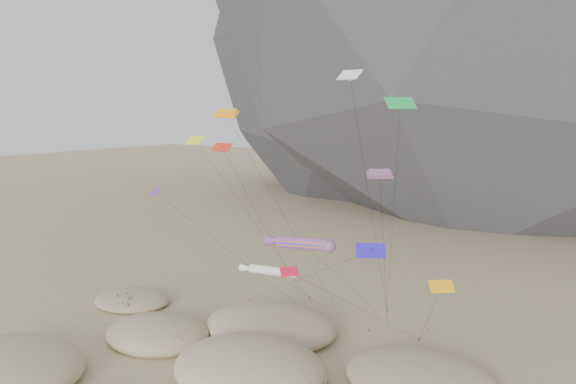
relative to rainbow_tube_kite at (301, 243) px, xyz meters
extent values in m
ellipsoid|color=#2B2B30|center=(-38.78, 109.86, 33.17)|extent=(136.20, 127.83, 116.00)
ellipsoid|color=#CCB789|center=(-19.26, -19.03, -10.09)|extent=(15.54, 13.21, 3.32)
ellipsoid|color=#CCB789|center=(-13.72, -5.74, -10.17)|extent=(11.27, 9.58, 2.94)
ellipsoid|color=#CCB789|center=(-0.50, -7.62, -9.82)|extent=(14.10, 11.98, 4.51)
ellipsoid|color=#CCB789|center=(-5.02, 2.09, -10.08)|extent=(14.65, 12.45, 3.36)
ellipsoid|color=#CCB789|center=(12.22, -0.07, -10.28)|extent=(13.32, 11.32, 2.47)
ellipsoid|color=#CCB789|center=(-24.47, 0.42, -10.43)|extent=(9.78, 8.31, 1.78)
ellipsoid|color=black|center=(-16.38, -16.65, -10.03)|extent=(2.59, 2.21, 0.78)
ellipsoid|color=black|center=(-13.87, -7.33, -10.03)|extent=(2.73, 2.34, 0.82)
ellipsoid|color=black|center=(-10.23, -7.41, -10.13)|extent=(2.04, 1.75, 0.61)
ellipsoid|color=black|center=(0.49, -9.24, -9.73)|extent=(3.07, 2.63, 0.92)
ellipsoid|color=black|center=(-2.13, -11.23, -9.93)|extent=(2.75, 2.35, 0.83)
ellipsoid|color=black|center=(-3.70, 2.28, -9.83)|extent=(3.42, 2.93, 1.03)
ellipsoid|color=black|center=(-2.61, 0.93, -9.93)|extent=(2.43, 2.07, 0.73)
ellipsoid|color=black|center=(13.45, 1.73, -10.13)|extent=(2.22, 1.90, 0.67)
ellipsoid|color=black|center=(10.30, -0.02, -10.23)|extent=(2.12, 1.81, 0.64)
ellipsoid|color=black|center=(-24.26, -0.57, -10.33)|extent=(2.31, 1.98, 0.69)
ellipsoid|color=black|center=(-22.58, -1.90, -10.43)|extent=(2.08, 1.78, 0.62)
cylinder|color=#3F2D1E|center=(-5.55, 9.52, -10.68)|extent=(0.08, 0.08, 0.30)
cylinder|color=#3F2D1E|center=(-3.60, 8.42, -10.68)|extent=(0.08, 0.08, 0.30)
cylinder|color=#3F2D1E|center=(3.57, 8.11, -10.68)|extent=(0.08, 0.08, 0.30)
cylinder|color=#3F2D1E|center=(2.94, 14.57, -10.68)|extent=(0.08, 0.08, 0.30)
cylinder|color=#3F2D1E|center=(8.96, 11.48, -10.68)|extent=(0.08, 0.08, 0.30)
cylinder|color=#3F2D1E|center=(-7.05, 13.58, -10.68)|extent=(0.08, 0.08, 0.30)
cylinder|color=#3F2D1E|center=(8.93, 8.75, -10.68)|extent=(0.08, 0.08, 0.30)
cylinder|color=#3F2D1E|center=(-13.08, 9.10, -10.68)|extent=(0.08, 0.08, 0.30)
cylinder|color=orange|center=(0.29, -0.06, 0.04)|extent=(6.60, 2.31, 1.84)
sphere|color=orange|center=(3.45, -0.63, 0.29)|extent=(1.23, 1.23, 1.23)
cone|color=orange|center=(-3.17, 0.57, -0.28)|extent=(2.80, 1.51, 1.32)
cylinder|color=black|center=(1.20, 6.90, -5.40)|extent=(1.84, 13.93, 10.89)
cylinder|color=silver|center=(-0.99, -3.48, -2.02)|extent=(5.06, 1.11, 1.14)
sphere|color=silver|center=(1.50, -3.64, -1.82)|extent=(0.84, 0.84, 0.84)
cone|color=silver|center=(-3.72, -3.31, -2.27)|extent=(2.08, 0.84, 0.85)
cylinder|color=black|center=(-2.28, 4.08, -6.43)|extent=(2.62, 15.13, 8.83)
cube|color=orange|center=(-9.10, 0.31, 12.16)|extent=(2.65, 1.45, 0.75)
cube|color=orange|center=(-9.10, 0.31, 12.36)|extent=(2.24, 1.16, 0.73)
cylinder|color=black|center=(-5.98, 6.50, 0.66)|extent=(6.28, 12.41, 23.01)
cube|color=#FF1A2D|center=(7.50, 1.10, 6.95)|extent=(2.35, 2.09, 0.62)
cube|color=#FF1A2D|center=(7.50, 1.10, 7.15)|extent=(1.97, 1.73, 0.62)
cylinder|color=black|center=(6.24, 5.49, -1.94)|extent=(2.55, 8.80, 17.79)
cube|color=silver|center=(5.37, -0.85, 15.58)|extent=(2.27, 1.39, 0.87)
cube|color=silver|center=(5.37, -0.85, 15.43)|extent=(0.30, 0.32, 0.72)
cylinder|color=black|center=(4.16, 6.86, 2.40)|extent=(2.45, 15.45, 26.37)
cube|color=red|center=(3.51, -7.43, -0.40)|extent=(1.52, 1.60, 0.66)
cube|color=red|center=(3.51, -7.43, -0.55)|extent=(0.29, 0.29, 0.50)
cylinder|color=black|center=(6.22, 0.66, -5.59)|extent=(5.45, 16.20, 10.40)
cube|color=#2A17C8|center=(10.80, -7.75, 2.45)|extent=(2.39, 2.00, 0.87)
cube|color=#2A17C8|center=(10.80, -7.75, 2.30)|extent=(0.36, 0.37, 0.72)
cylinder|color=black|center=(-1.14, 0.67, -4.17)|extent=(23.91, 16.87, 13.25)
cube|color=green|center=(9.00, 1.67, 13.21)|extent=(2.74, 2.76, 1.03)
cube|color=green|center=(9.00, 1.67, 13.06)|extent=(0.45, 0.45, 0.88)
cylinder|color=black|center=(5.97, 8.12, 1.21)|extent=(6.08, 12.93, 24.01)
cube|color=#F7A40D|center=(14.32, -1.88, -1.24)|extent=(2.12, 1.95, 0.80)
cube|color=#F7A40D|center=(14.32, -1.88, -1.39)|extent=(0.35, 0.35, 0.65)
cylinder|color=black|center=(11.62, 3.43, -6.01)|extent=(5.41, 10.66, 9.56)
cube|color=#DEF119|center=(-13.80, 0.64, 9.39)|extent=(2.27, 1.27, 0.82)
cube|color=#DEF119|center=(-13.80, 0.64, 9.24)|extent=(0.28, 0.25, 0.76)
cylinder|color=black|center=(-10.43, 7.11, -0.70)|extent=(6.78, 12.96, 20.18)
cube|color=red|center=(-4.80, -5.67, 9.32)|extent=(1.89, 1.20, 0.69)
cube|color=red|center=(-4.80, -5.67, 9.17)|extent=(0.25, 0.25, 0.60)
cylinder|color=black|center=(-4.20, 1.37, -0.73)|extent=(1.23, 14.11, 20.12)
cube|color=#651EB2|center=(-15.20, -3.97, 4.25)|extent=(2.23, 2.11, 0.74)
cube|color=#651EB2|center=(-15.20, -3.97, 4.10)|extent=(0.32, 0.32, 0.69)
cylinder|color=black|center=(-9.40, 2.22, -3.27)|extent=(11.63, 12.41, 15.05)
camera|label=1|loc=(27.48, -44.47, 12.63)|focal=35.00mm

